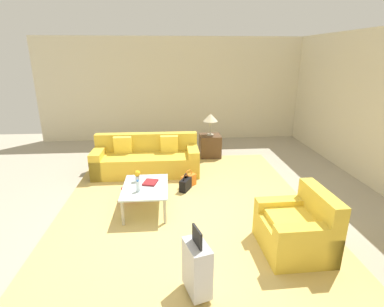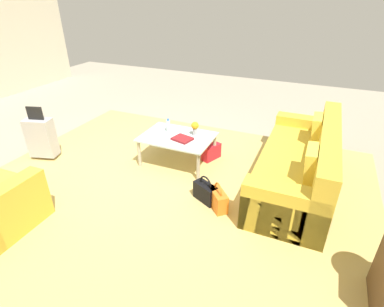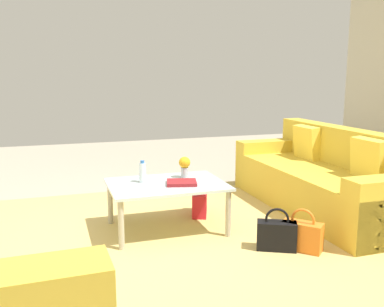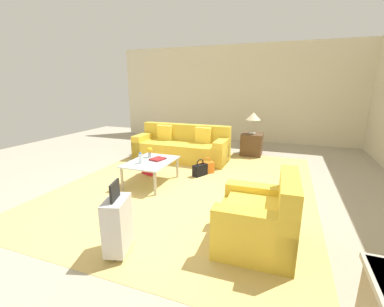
{
  "view_description": "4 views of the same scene",
  "coord_description": "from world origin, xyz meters",
  "px_view_note": "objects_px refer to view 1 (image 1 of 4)",
  "views": [
    {
      "loc": [
        4.32,
        -0.07,
        2.59
      ],
      "look_at": [
        -0.54,
        0.31,
        0.97
      ],
      "focal_mm": 28.0,
      "sensor_mm": 36.0,
      "label": 1
    },
    {
      "loc": [
        -2.2,
        3.1,
        2.34
      ],
      "look_at": [
        -0.94,
        0.2,
        0.62
      ],
      "focal_mm": 28.0,
      "sensor_mm": 36.0,
      "label": 2
    },
    {
      "loc": [
        0.57,
        3.17,
        1.42
      ],
      "look_at": [
        -0.42,
        0.18,
        0.84
      ],
      "focal_mm": 40.0,
      "sensor_mm": 36.0,
      "label": 3
    },
    {
      "loc": [
        3.67,
        1.84,
        1.82
      ],
      "look_at": [
        -0.32,
        0.35,
        0.69
      ],
      "focal_mm": 24.0,
      "sensor_mm": 36.0,
      "label": 4
    }
  ],
  "objects_px": {
    "couch": "(147,160)",
    "table_lamp": "(211,118)",
    "coffee_table": "(145,189)",
    "handbag_orange": "(189,180)",
    "side_table": "(210,146)",
    "handbag_black": "(185,184)",
    "water_bottle": "(138,186)",
    "flower_vase": "(137,175)",
    "suitcase_silver": "(197,267)",
    "coffee_table_book": "(150,182)",
    "armchair": "(299,231)",
    "handbag_red": "(131,193)"
  },
  "relations": [
    {
      "from": "side_table",
      "to": "suitcase_silver",
      "type": "relative_size",
      "value": 0.68
    },
    {
      "from": "couch",
      "to": "coffee_table",
      "type": "height_order",
      "value": "couch"
    },
    {
      "from": "handbag_orange",
      "to": "flower_vase",
      "type": "bearing_deg",
      "value": -53.42
    },
    {
      "from": "couch",
      "to": "handbag_black",
      "type": "height_order",
      "value": "couch"
    },
    {
      "from": "side_table",
      "to": "suitcase_silver",
      "type": "distance_m",
      "value": 4.87
    },
    {
      "from": "table_lamp",
      "to": "handbag_black",
      "type": "relative_size",
      "value": 1.58
    },
    {
      "from": "side_table",
      "to": "handbag_black",
      "type": "bearing_deg",
      "value": -20.49
    },
    {
      "from": "water_bottle",
      "to": "armchair",
      "type": "bearing_deg",
      "value": 64.17
    },
    {
      "from": "couch",
      "to": "handbag_orange",
      "type": "xyz_separation_m",
      "value": [
        0.86,
        0.91,
        -0.17
      ]
    },
    {
      "from": "armchair",
      "to": "coffee_table",
      "type": "height_order",
      "value": "armchair"
    },
    {
      "from": "side_table",
      "to": "table_lamp",
      "type": "height_order",
      "value": "table_lamp"
    },
    {
      "from": "side_table",
      "to": "handbag_black",
      "type": "height_order",
      "value": "side_table"
    },
    {
      "from": "water_bottle",
      "to": "handbag_orange",
      "type": "bearing_deg",
      "value": 141.27
    },
    {
      "from": "table_lamp",
      "to": "handbag_red",
      "type": "height_order",
      "value": "table_lamp"
    },
    {
      "from": "suitcase_silver",
      "to": "handbag_orange",
      "type": "distance_m",
      "value": 2.94
    },
    {
      "from": "coffee_table_book",
      "to": "handbag_orange",
      "type": "height_order",
      "value": "coffee_table_book"
    },
    {
      "from": "table_lamp",
      "to": "coffee_table",
      "type": "bearing_deg",
      "value": -28.18
    },
    {
      "from": "flower_vase",
      "to": "armchair",
      "type": "bearing_deg",
      "value": 56.79
    },
    {
      "from": "flower_vase",
      "to": "table_lamp",
      "type": "relative_size",
      "value": 0.36
    },
    {
      "from": "coffee_table_book",
      "to": "handbag_orange",
      "type": "relative_size",
      "value": 0.75
    },
    {
      "from": "coffee_table_book",
      "to": "armchair",
      "type": "bearing_deg",
      "value": 70.5
    },
    {
      "from": "coffee_table_book",
      "to": "table_lamp",
      "type": "xyz_separation_m",
      "value": [
        -2.68,
        1.42,
        0.57
      ]
    },
    {
      "from": "coffee_table",
      "to": "handbag_red",
      "type": "bearing_deg",
      "value": -144.23
    },
    {
      "from": "table_lamp",
      "to": "suitcase_silver",
      "type": "height_order",
      "value": "table_lamp"
    },
    {
      "from": "handbag_black",
      "to": "handbag_red",
      "type": "xyz_separation_m",
      "value": [
        0.3,
        -1.04,
        0.0
      ]
    },
    {
      "from": "coffee_table_book",
      "to": "side_table",
      "type": "relative_size",
      "value": 0.46
    },
    {
      "from": "flower_vase",
      "to": "side_table",
      "type": "height_order",
      "value": "flower_vase"
    },
    {
      "from": "table_lamp",
      "to": "suitcase_silver",
      "type": "relative_size",
      "value": 0.66
    },
    {
      "from": "couch",
      "to": "table_lamp",
      "type": "distance_m",
      "value": 2.03
    },
    {
      "from": "table_lamp",
      "to": "handbag_orange",
      "type": "xyz_separation_m",
      "value": [
        1.87,
        -0.69,
        -0.9
      ]
    },
    {
      "from": "table_lamp",
      "to": "coffee_table_book",
      "type": "bearing_deg",
      "value": -27.92
    },
    {
      "from": "coffee_table",
      "to": "handbag_red",
      "type": "height_order",
      "value": "coffee_table"
    },
    {
      "from": "table_lamp",
      "to": "flower_vase",
      "type": "bearing_deg",
      "value": -32.6
    },
    {
      "from": "coffee_table",
      "to": "handbag_orange",
      "type": "relative_size",
      "value": 2.93
    },
    {
      "from": "armchair",
      "to": "side_table",
      "type": "relative_size",
      "value": 1.67
    },
    {
      "from": "handbag_black",
      "to": "handbag_red",
      "type": "bearing_deg",
      "value": -73.67
    },
    {
      "from": "coffee_table",
      "to": "side_table",
      "type": "xyz_separation_m",
      "value": [
        -2.8,
        1.5,
        -0.11
      ]
    },
    {
      "from": "handbag_orange",
      "to": "coffee_table_book",
      "type": "bearing_deg",
      "value": -41.89
    },
    {
      "from": "water_bottle",
      "to": "handbag_orange",
      "type": "xyz_separation_m",
      "value": [
        -1.13,
        0.91,
        -0.41
      ]
    },
    {
      "from": "handbag_black",
      "to": "handbag_orange",
      "type": "xyz_separation_m",
      "value": [
        -0.19,
        0.08,
        0.0
      ]
    },
    {
      "from": "handbag_orange",
      "to": "handbag_black",
      "type": "bearing_deg",
      "value": -21.77
    },
    {
      "from": "coffee_table_book",
      "to": "couch",
      "type": "bearing_deg",
      "value": -159.19
    },
    {
      "from": "water_bottle",
      "to": "handbag_red",
      "type": "xyz_separation_m",
      "value": [
        -0.63,
        -0.21,
        -0.41
      ]
    },
    {
      "from": "armchair",
      "to": "water_bottle",
      "type": "bearing_deg",
      "value": -115.83
    },
    {
      "from": "couch",
      "to": "table_lamp",
      "type": "xyz_separation_m",
      "value": [
        -1.01,
        1.6,
        0.73
      ]
    },
    {
      "from": "side_table",
      "to": "table_lamp",
      "type": "relative_size",
      "value": 1.03
    },
    {
      "from": "armchair",
      "to": "coffee_table_book",
      "type": "distance_m",
      "value": 2.53
    },
    {
      "from": "armchair",
      "to": "suitcase_silver",
      "type": "relative_size",
      "value": 1.14
    },
    {
      "from": "coffee_table",
      "to": "water_bottle",
      "type": "height_order",
      "value": "water_bottle"
    },
    {
      "from": "side_table",
      "to": "handbag_orange",
      "type": "relative_size",
      "value": 1.62
    }
  ]
}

